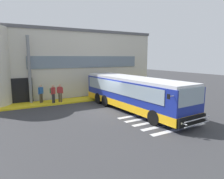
{
  "coord_description": "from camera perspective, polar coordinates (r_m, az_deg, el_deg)",
  "views": [
    {
      "loc": [
        -7.3,
        -14.24,
        4.29
      ],
      "look_at": [
        1.22,
        1.03,
        1.5
      ],
      "focal_mm": 32.47,
      "sensor_mm": 36.0,
      "label": 1
    }
  ],
  "objects": [
    {
      "name": "boarding_curb",
      "position": [
        20.83,
        -8.01,
        -2.7
      ],
      "size": [
        22.12,
        2.0,
        0.15
      ],
      "primitive_type": "cube",
      "color": "yellow",
      "rests_on": "ground"
    },
    {
      "name": "passenger_by_doorway",
      "position": [
        19.22,
        -16.3,
        -0.81
      ],
      "size": [
        0.52,
        0.5,
        1.68
      ],
      "color": "#2D2D33",
      "rests_on": "boarding_curb"
    },
    {
      "name": "passenger_near_column",
      "position": [
        19.67,
        -19.4,
        -0.85
      ],
      "size": [
        0.51,
        0.39,
        1.68
      ],
      "color": "#4C4233",
      "rests_on": "boarding_curb"
    },
    {
      "name": "ground_plane",
      "position": [
        16.58,
        -1.94,
        -5.98
      ],
      "size": [
        80.0,
        90.0,
        0.02
      ],
      "primitive_type": "cube",
      "color": "#353538",
      "rests_on": "ground"
    },
    {
      "name": "passenger_at_curb_edge",
      "position": [
        19.47,
        -14.43,
        -0.72
      ],
      "size": [
        0.51,
        0.39,
        1.68
      ],
      "color": "#4C4233",
      "rests_on": "boarding_curb"
    },
    {
      "name": "terminal_building",
      "position": [
        26.65,
        -14.86,
        7.25
      ],
      "size": [
        19.92,
        13.8,
        7.19
      ],
      "color": "beige",
      "rests_on": "ground"
    },
    {
      "name": "bus_main_foreground",
      "position": [
        16.47,
        5.91,
        -1.32
      ],
      "size": [
        3.23,
        11.65,
        2.7
      ],
      "color": "navy",
      "rests_on": "ground"
    },
    {
      "name": "bay_paint_stripes",
      "position": [
        14.35,
        13.17,
        -8.57
      ],
      "size": [
        4.4,
        3.96,
        0.01
      ],
      "color": "silver",
      "rests_on": "ground"
    },
    {
      "name": "entry_support_column",
      "position": [
        19.82,
        -22.25,
        5.2
      ],
      "size": [
        0.28,
        0.28,
        6.07
      ],
      "primitive_type": "cylinder",
      "color": "slate",
      "rests_on": "boarding_curb"
    }
  ]
}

